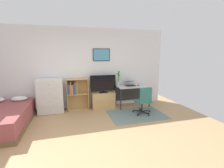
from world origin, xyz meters
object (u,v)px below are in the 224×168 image
object	(u,v)px
desk	(132,89)
laptop	(130,84)
bookshelf	(76,92)
bamboo_vase	(119,78)
television	(103,84)
office_chair	(144,100)
tv_stand	(103,100)
computer_mouse	(138,85)
dresser	(50,96)

from	to	relation	value
desk	laptop	distance (m)	0.21
bookshelf	bamboo_vase	bearing A→B (deg)	1.45
television	office_chair	distance (m)	1.47
tv_stand	laptop	distance (m)	1.10
desk	computer_mouse	bearing A→B (deg)	-28.85
bookshelf	laptop	size ratio (longest dim) A/B	2.41
office_chair	television	bearing A→B (deg)	134.88
bookshelf	computer_mouse	size ratio (longest dim) A/B	10.04
bookshelf	desk	xyz separation A→B (m)	(1.96, -0.08, -0.00)
television	bamboo_vase	distance (m)	0.62
tv_stand	computer_mouse	distance (m)	1.35
television	computer_mouse	size ratio (longest dim) A/B	8.49
dresser	desk	size ratio (longest dim) A/B	0.97
bamboo_vase	bookshelf	bearing A→B (deg)	-178.55
bookshelf	dresser	bearing A→B (deg)	-175.14
laptop	computer_mouse	bearing A→B (deg)	-29.18
bookshelf	tv_stand	distance (m)	0.98
tv_stand	bamboo_vase	world-z (taller)	bamboo_vase
tv_stand	bamboo_vase	bearing A→B (deg)	8.66
bookshelf	bamboo_vase	xyz separation A→B (m)	(1.51, 0.04, 0.38)
television	computer_mouse	world-z (taller)	television
television	computer_mouse	distance (m)	1.26
bookshelf	office_chair	bearing A→B (deg)	-27.23
television	laptop	bearing A→B (deg)	0.11
laptop	computer_mouse	distance (m)	0.32
television	desk	world-z (taller)	television
dresser	tv_stand	bearing A→B (deg)	0.51
tv_stand	television	size ratio (longest dim) A/B	0.88
desk	laptop	bearing A→B (deg)	171.28
dresser	office_chair	distance (m)	2.91
tv_stand	bamboo_vase	xyz separation A→B (m)	(0.59, 0.09, 0.72)
bookshelf	tv_stand	size ratio (longest dim) A/B	1.34
bookshelf	television	size ratio (longest dim) A/B	1.18
desk	laptop	size ratio (longest dim) A/B	2.60
dresser	desk	distance (m)	2.74
tv_stand	computer_mouse	bearing A→B (deg)	-6.70
dresser	computer_mouse	distance (m)	2.96
laptop	computer_mouse	xyz separation A→B (m)	(0.29, -0.13, -0.05)
dresser	computer_mouse	world-z (taller)	dresser
bookshelf	office_chair	world-z (taller)	bookshelf
dresser	bookshelf	bearing A→B (deg)	4.86
office_chair	bamboo_vase	size ratio (longest dim) A/B	1.66
dresser	desk	world-z (taller)	dresser
bamboo_vase	desk	bearing A→B (deg)	-14.94
tv_stand	office_chair	xyz separation A→B (m)	(1.05, -0.96, 0.19)
dresser	office_chair	bearing A→B (deg)	-19.00
dresser	laptop	xyz separation A→B (m)	(2.67, -0.01, 0.26)
dresser	desk	bearing A→B (deg)	-0.36
tv_stand	bamboo_vase	size ratio (longest dim) A/B	1.50
bookshelf	tv_stand	xyz separation A→B (m)	(0.92, -0.05, -0.34)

